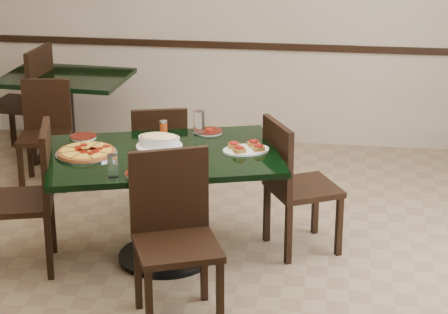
# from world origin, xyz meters

# --- Properties ---
(floor) EXTENTS (5.50, 5.50, 0.00)m
(floor) POSITION_xyz_m (0.00, 0.00, 0.00)
(floor) COLOR olive
(floor) RESTS_ON ground
(room_shell) EXTENTS (5.50, 5.50, 5.50)m
(room_shell) POSITION_xyz_m (1.02, 1.73, 1.17)
(room_shell) COLOR silver
(room_shell) RESTS_ON floor
(main_table) EXTENTS (1.68, 1.33, 0.75)m
(main_table) POSITION_xyz_m (-0.39, 0.28, 0.57)
(main_table) COLOR black
(main_table) RESTS_ON floor
(back_table) EXTENTS (1.09, 0.83, 0.75)m
(back_table) POSITION_xyz_m (-1.60, 2.06, 0.52)
(back_table) COLOR black
(back_table) RESTS_ON floor
(chair_far) EXTENTS (0.49, 0.49, 0.85)m
(chair_far) POSITION_xyz_m (-0.56, 0.98, 0.47)
(chair_far) COLOR black
(chair_far) RESTS_ON floor
(chair_near) EXTENTS (0.60, 0.60, 0.99)m
(chair_near) POSITION_xyz_m (-0.19, -0.41, 0.56)
(chair_near) COLOR black
(chair_near) RESTS_ON floor
(chair_right) EXTENTS (0.58, 0.58, 0.92)m
(chair_right) POSITION_xyz_m (0.43, 0.53, 0.52)
(chair_right) COLOR black
(chair_right) RESTS_ON floor
(chair_left) EXTENTS (0.55, 0.55, 0.96)m
(chair_left) POSITION_xyz_m (-1.21, 0.06, 0.54)
(chair_left) COLOR black
(chair_left) RESTS_ON floor
(back_chair_near) EXTENTS (0.44, 0.44, 0.84)m
(back_chair_near) POSITION_xyz_m (-1.61, 1.52, 0.46)
(back_chair_near) COLOR black
(back_chair_near) RESTS_ON floor
(back_chair_left) EXTENTS (0.51, 0.51, 0.98)m
(back_chair_left) POSITION_xyz_m (-1.94, 2.07, 0.56)
(back_chair_left) COLOR black
(back_chair_left) RESTS_ON floor
(pepperoni_pizza) EXTENTS (0.39, 0.39, 0.04)m
(pepperoni_pizza) POSITION_xyz_m (-0.87, 0.18, 0.77)
(pepperoni_pizza) COLOR silver
(pepperoni_pizza) RESTS_ON main_table
(lasagna_casserole) EXTENTS (0.30, 0.30, 0.09)m
(lasagna_casserole) POSITION_xyz_m (-0.44, 0.39, 0.80)
(lasagna_casserole) COLOR white
(lasagna_casserole) RESTS_ON main_table
(bread_basket) EXTENTS (0.28, 0.25, 0.10)m
(bread_basket) POSITION_xyz_m (-0.25, 0.08, 0.79)
(bread_basket) COLOR brown
(bread_basket) RESTS_ON main_table
(bruschetta_platter) EXTENTS (0.36, 0.31, 0.05)m
(bruschetta_platter) POSITION_xyz_m (0.14, 0.39, 0.77)
(bruschetta_platter) COLOR white
(bruschetta_platter) RESTS_ON main_table
(side_plate_near) EXTENTS (0.20, 0.20, 0.02)m
(side_plate_near) POSITION_xyz_m (-0.44, -0.11, 0.76)
(side_plate_near) COLOR white
(side_plate_near) RESTS_ON main_table
(side_plate_far_r) EXTENTS (0.18, 0.18, 0.03)m
(side_plate_far_r) POSITION_xyz_m (-0.15, 0.73, 0.76)
(side_plate_far_r) COLOR white
(side_plate_far_r) RESTS_ON main_table
(side_plate_far_l) EXTENTS (0.18, 0.18, 0.02)m
(side_plate_far_l) POSITION_xyz_m (-0.98, 0.50, 0.76)
(side_plate_far_l) COLOR white
(side_plate_far_l) RESTS_ON main_table
(napkin_setting) EXTENTS (0.19, 0.19, 0.01)m
(napkin_setting) POSITION_xyz_m (-0.42, -0.12, 0.75)
(napkin_setting) COLOR silver
(napkin_setting) RESTS_ON main_table
(water_glass_a) EXTENTS (0.08, 0.08, 0.16)m
(water_glass_a) POSITION_xyz_m (-0.22, 0.69, 0.83)
(water_glass_a) COLOR white
(water_glass_a) RESTS_ON main_table
(water_glass_b) EXTENTS (0.06, 0.06, 0.14)m
(water_glass_b) POSITION_xyz_m (-0.60, -0.17, 0.82)
(water_glass_b) COLOR white
(water_glass_b) RESTS_ON main_table
(pepper_shaker) EXTENTS (0.05, 0.05, 0.09)m
(pepper_shaker) POSITION_xyz_m (-0.46, 0.67, 0.80)
(pepper_shaker) COLOR #C95215
(pepper_shaker) RESTS_ON main_table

